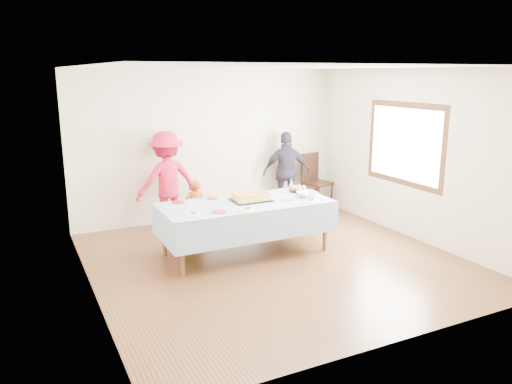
% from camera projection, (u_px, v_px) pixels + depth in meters
% --- Properties ---
extents(ground, '(5.00, 5.00, 0.00)m').
position_uv_depth(ground, '(275.00, 260.00, 7.16)').
color(ground, '#4B2B15').
rests_on(ground, ground).
extents(room_walls, '(5.04, 5.04, 2.72)m').
position_uv_depth(room_walls, '(279.00, 137.00, 6.77)').
color(room_walls, beige).
rests_on(room_walls, ground).
extents(party_table, '(2.50, 1.10, 0.78)m').
position_uv_depth(party_table, '(246.00, 206.00, 7.29)').
color(party_table, '#58311E').
rests_on(party_table, ground).
extents(birthday_cake, '(0.56, 0.43, 0.10)m').
position_uv_depth(birthday_cake, '(251.00, 198.00, 7.37)').
color(birthday_cake, black).
rests_on(birthday_cake, party_table).
extents(rolls_tray, '(0.32, 0.32, 0.10)m').
position_uv_depth(rolls_tray, '(299.00, 189.00, 7.93)').
color(rolls_tray, black).
rests_on(rolls_tray, party_table).
extents(punch_bowl, '(0.31, 0.31, 0.08)m').
position_uv_depth(punch_bowl, '(307.00, 194.00, 7.60)').
color(punch_bowl, silver).
rests_on(punch_bowl, party_table).
extents(party_hat, '(0.10, 0.10, 0.17)m').
position_uv_depth(party_hat, '(291.00, 184.00, 8.08)').
color(party_hat, white).
rests_on(party_hat, party_table).
extents(fork_pile, '(0.24, 0.18, 0.07)m').
position_uv_depth(fork_pile, '(285.00, 198.00, 7.39)').
color(fork_pile, white).
rests_on(fork_pile, party_table).
extents(plate_red_far_a, '(0.19, 0.19, 0.01)m').
position_uv_depth(plate_red_far_a, '(178.00, 202.00, 7.26)').
color(plate_red_far_a, red).
rests_on(plate_red_far_a, party_table).
extents(plate_red_far_b, '(0.16, 0.16, 0.01)m').
position_uv_depth(plate_red_far_b, '(212.00, 198.00, 7.49)').
color(plate_red_far_b, red).
rests_on(plate_red_far_b, party_table).
extents(plate_red_far_c, '(0.19, 0.19, 0.01)m').
position_uv_depth(plate_red_far_c, '(241.00, 195.00, 7.69)').
color(plate_red_far_c, red).
rests_on(plate_red_far_c, party_table).
extents(plate_red_far_d, '(0.18, 0.18, 0.01)m').
position_uv_depth(plate_red_far_d, '(262.00, 193.00, 7.83)').
color(plate_red_far_d, red).
rests_on(plate_red_far_d, party_table).
extents(plate_red_near, '(0.20, 0.20, 0.01)m').
position_uv_depth(plate_red_near, '(219.00, 212.00, 6.77)').
color(plate_red_near, red).
rests_on(plate_red_near, party_table).
extents(plate_white_left, '(0.20, 0.20, 0.01)m').
position_uv_depth(plate_white_left, '(194.00, 215.00, 6.62)').
color(plate_white_left, white).
rests_on(plate_white_left, party_table).
extents(plate_white_mid, '(0.23, 0.23, 0.01)m').
position_uv_depth(plate_white_mid, '(247.00, 210.00, 6.85)').
color(plate_white_mid, white).
rests_on(plate_white_mid, party_table).
extents(plate_white_right, '(0.23, 0.23, 0.01)m').
position_uv_depth(plate_white_right, '(311.00, 201.00, 7.33)').
color(plate_white_right, white).
rests_on(plate_white_right, party_table).
extents(dining_chair, '(0.58, 0.58, 1.08)m').
position_uv_depth(dining_chair, '(314.00, 178.00, 9.84)').
color(dining_chair, black).
rests_on(dining_chair, ground).
extents(toddler_left, '(0.37, 0.27, 0.95)m').
position_uv_depth(toddler_left, '(196.00, 208.00, 8.13)').
color(toddler_left, '#BA4E17').
rests_on(toddler_left, ground).
extents(toddler_mid, '(0.44, 0.36, 0.78)m').
position_uv_depth(toddler_mid, '(187.00, 225.00, 7.52)').
color(toddler_mid, '#2D7426').
rests_on(toddler_mid, ground).
extents(toddler_right, '(0.43, 0.38, 0.75)m').
position_uv_depth(toddler_right, '(308.00, 211.00, 8.33)').
color(toddler_right, tan).
rests_on(toddler_right, ground).
extents(adult_left, '(1.14, 0.74, 1.68)m').
position_uv_depth(adult_left, '(167.00, 180.00, 8.49)').
color(adult_left, red).
rests_on(adult_left, ground).
extents(adult_right, '(0.98, 0.63, 1.55)m').
position_uv_depth(adult_right, '(287.00, 172.00, 9.51)').
color(adult_right, '#302C3C').
rests_on(adult_right, ground).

